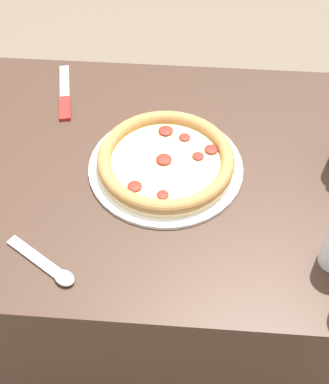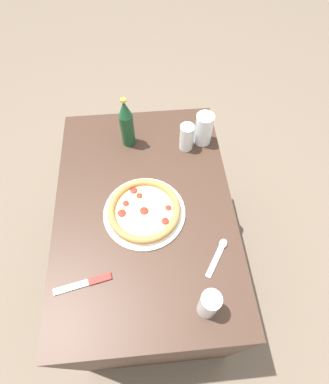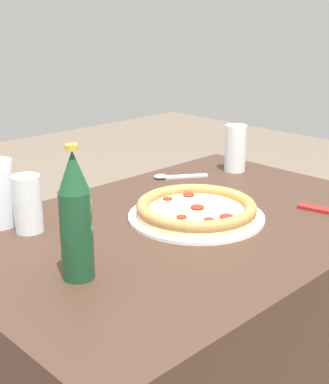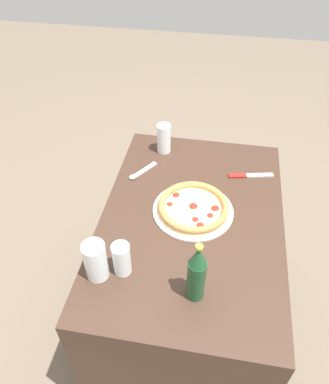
{
  "view_description": "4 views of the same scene",
  "coord_description": "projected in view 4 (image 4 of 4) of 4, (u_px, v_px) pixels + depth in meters",
  "views": [
    {
      "loc": [
        -0.02,
        0.76,
        1.57
      ],
      "look_at": [
        0.03,
        0.13,
        0.83
      ],
      "focal_mm": 50.0,
      "sensor_mm": 36.0,
      "label": 1
    },
    {
      "loc": [
        0.59,
        0.03,
        1.8
      ],
      "look_at": [
        -0.03,
        0.09,
        0.79
      ],
      "focal_mm": 28.0,
      "sensor_mm": 36.0,
      "label": 2
    },
    {
      "loc": [
        -0.84,
        -0.78,
        1.22
      ],
      "look_at": [
        0.01,
        0.08,
        0.81
      ],
      "focal_mm": 50.0,
      "sensor_mm": 36.0,
      "label": 3
    },
    {
      "loc": [
        -1.0,
        -0.07,
        1.83
      ],
      "look_at": [
        0.03,
        0.11,
        0.85
      ],
      "focal_mm": 35.0,
      "sensor_mm": 36.0,
      "label": 4
    }
  ],
  "objects": [
    {
      "name": "ground_plane",
      "position": [
        185.0,
        315.0,
        1.98
      ],
      "size": [
        8.0,
        8.0,
        0.0
      ],
      "primitive_type": "plane",
      "color": "#6B5B4C"
    },
    {
      "name": "beer_bottle",
      "position": [
        197.0,
        273.0,
        1.14
      ],
      "size": [
        0.06,
        0.06,
        0.25
      ],
      "color": "#194728",
      "rests_on": "table"
    },
    {
      "name": "glass_cola",
      "position": [
        96.0,
        262.0,
        1.23
      ],
      "size": [
        0.08,
        0.08,
        0.15
      ],
      "color": "white",
      "rests_on": "table"
    },
    {
      "name": "glass_water",
      "position": [
        122.0,
        260.0,
        1.24
      ],
      "size": [
        0.06,
        0.06,
        0.13
      ],
      "color": "white",
      "rests_on": "table"
    },
    {
      "name": "table",
      "position": [
        188.0,
        273.0,
        1.72
      ],
      "size": [
        1.05,
        0.71,
        0.76
      ],
      "color": "#3D281E",
      "rests_on": "ground_plane"
    },
    {
      "name": "glass_mango_juice",
      "position": [
        164.0,
        140.0,
        1.74
      ],
      "size": [
        0.06,
        0.06,
        0.14
      ],
      "color": "white",
      "rests_on": "table"
    },
    {
      "name": "spoon",
      "position": [
        139.0,
        173.0,
        1.65
      ],
      "size": [
        0.15,
        0.11,
        0.01
      ],
      "color": "silver",
      "rests_on": "table"
    },
    {
      "name": "knife",
      "position": [
        249.0,
        175.0,
        1.64
      ],
      "size": [
        0.06,
        0.2,
        0.01
      ],
      "color": "maroon",
      "rests_on": "table"
    },
    {
      "name": "pizza_salami",
      "position": [
        193.0,
        208.0,
        1.48
      ],
      "size": [
        0.32,
        0.32,
        0.04
      ],
      "color": "white",
      "rests_on": "table"
    }
  ]
}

